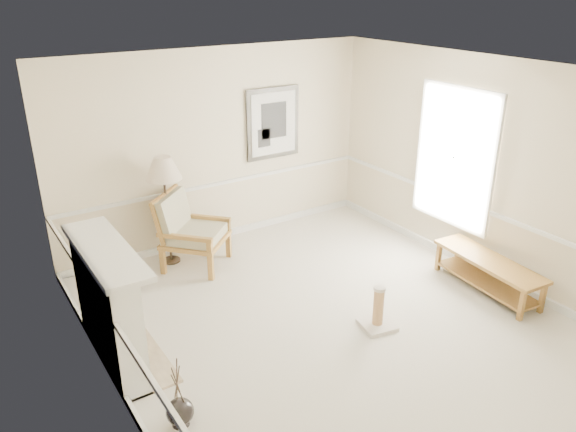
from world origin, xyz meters
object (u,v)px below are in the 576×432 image
at_px(floor_lamp, 163,171).
at_px(scratching_post, 378,314).
at_px(armchair, 187,227).
at_px(bench, 488,270).
at_px(floor_vase, 180,412).

xyz_separation_m(floor_lamp, scratching_post, (1.38, -2.87, -1.20)).
bearing_deg(floor_lamp, armchair, -49.24).
relative_size(armchair, floor_lamp, 0.74).
distance_m(floor_lamp, scratching_post, 3.40).
bearing_deg(bench, scratching_post, 175.80).
distance_m(floor_vase, armchair, 3.19).
relative_size(floor_vase, bench, 0.47).
bearing_deg(floor_vase, armchair, 64.73).
bearing_deg(scratching_post, floor_lamp, 115.72).
xyz_separation_m(floor_vase, armchair, (1.35, 2.86, 0.43)).
distance_m(bench, scratching_post, 1.76).
relative_size(floor_vase, armchair, 0.64).
height_order(floor_vase, bench, floor_vase).
distance_m(armchair, bench, 4.06).
xyz_separation_m(floor_vase, scratching_post, (2.55, 0.21, 0.03)).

